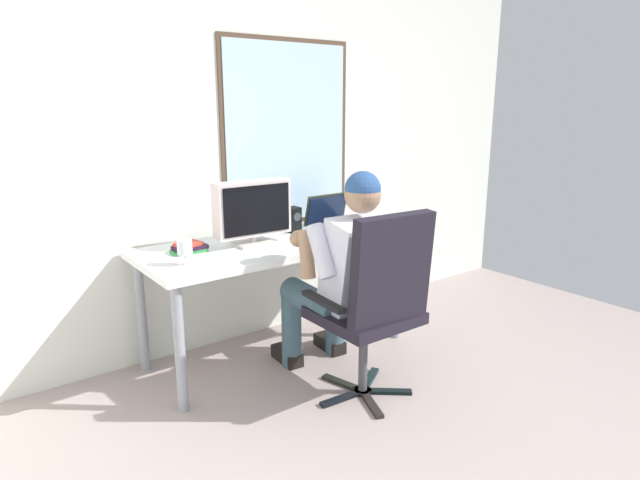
% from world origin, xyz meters
% --- Properties ---
extents(wall_rear, '(4.89, 0.08, 2.54)m').
position_xyz_m(wall_rear, '(0.01, 2.54, 1.28)').
color(wall_rear, silver).
rests_on(wall_rear, ground).
extents(desk, '(1.67, 0.70, 0.74)m').
position_xyz_m(desk, '(-0.14, 2.13, 0.67)').
color(desk, gray).
rests_on(desk, ground).
extents(office_chair, '(0.59, 0.55, 1.05)m').
position_xyz_m(office_chair, '(-0.05, 1.31, 0.60)').
color(office_chair, black).
rests_on(office_chair, ground).
extents(person_seated, '(0.54, 0.82, 1.23)m').
position_xyz_m(person_seated, '(-0.04, 1.59, 0.65)').
color(person_seated, '#395361').
rests_on(person_seated, ground).
extents(crt_monitor, '(0.47, 0.19, 0.38)m').
position_xyz_m(crt_monitor, '(-0.30, 2.14, 0.95)').
color(crt_monitor, beige).
rests_on(crt_monitor, desk).
extents(laptop, '(0.34, 0.29, 0.22)m').
position_xyz_m(laptop, '(0.35, 2.20, 0.80)').
color(laptop, '#262B1D').
rests_on(laptop, desk).
extents(wine_glass, '(0.08, 0.08, 0.14)m').
position_xyz_m(wine_glass, '(-0.80, 1.98, 0.83)').
color(wine_glass, silver).
rests_on(wine_glass, desk).
extents(desk_speaker, '(0.09, 0.09, 0.16)m').
position_xyz_m(desk_speaker, '(0.07, 2.27, 0.82)').
color(desk_speaker, black).
rests_on(desk_speaker, desk).
extents(book_stack, '(0.20, 0.12, 0.06)m').
position_xyz_m(book_stack, '(-0.68, 2.20, 0.77)').
color(book_stack, '#318A42').
rests_on(book_stack, desk).
extents(cd_case, '(0.15, 0.14, 0.01)m').
position_xyz_m(cd_case, '(0.07, 1.99, 0.75)').
color(cd_case, teal).
rests_on(cd_case, desk).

